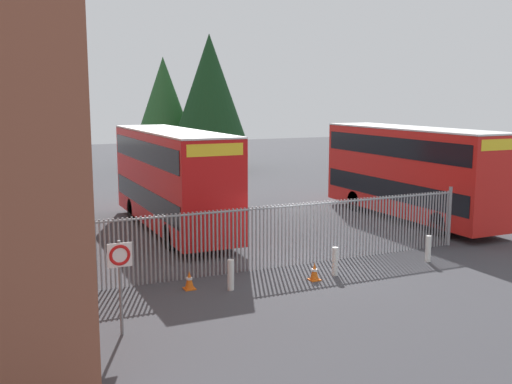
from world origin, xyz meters
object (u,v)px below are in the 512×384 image
at_px(bollard_near_right, 428,249).
at_px(double_decker_bus_near_gate, 411,170).
at_px(traffic_cone_by_gate, 314,272).
at_px(speed_limit_sign_post, 120,266).
at_px(traffic_cone_mid_forecourt, 189,280).
at_px(double_decker_bus_behind_fence_left, 172,176).
at_px(bollard_near_left, 231,275).
at_px(bollard_center_front, 335,261).

bearing_deg(bollard_near_right, double_decker_bus_near_gate, 56.25).
height_order(traffic_cone_by_gate, speed_limit_sign_post, speed_limit_sign_post).
relative_size(traffic_cone_mid_forecourt, speed_limit_sign_post, 0.25).
height_order(double_decker_bus_near_gate, speed_limit_sign_post, double_decker_bus_near_gate).
xyz_separation_m(double_decker_bus_behind_fence_left, traffic_cone_by_gate, (2.01, -8.98, -2.13)).
height_order(bollard_near_left, speed_limit_sign_post, speed_limit_sign_post).
height_order(double_decker_bus_behind_fence_left, bollard_near_right, double_decker_bus_behind_fence_left).
relative_size(bollard_near_left, traffic_cone_by_gate, 1.61).
height_order(traffic_cone_mid_forecourt, speed_limit_sign_post, speed_limit_sign_post).
bearing_deg(bollard_near_right, bollard_near_left, -179.80).
bearing_deg(double_decker_bus_behind_fence_left, traffic_cone_mid_forecourt, -103.39).
height_order(double_decker_bus_near_gate, bollard_near_left, double_decker_bus_near_gate).
height_order(bollard_center_front, speed_limit_sign_post, speed_limit_sign_post).
bearing_deg(bollard_center_front, double_decker_bus_near_gate, 37.92).
bearing_deg(bollard_near_right, bollard_center_front, -179.41).
xyz_separation_m(double_decker_bus_behind_fence_left, bollard_center_front, (2.90, -8.78, -1.95)).
relative_size(bollard_center_front, bollard_near_right, 1.00).
xyz_separation_m(bollard_near_right, traffic_cone_by_gate, (-4.82, -0.24, -0.19)).
bearing_deg(traffic_cone_by_gate, double_decker_bus_behind_fence_left, 102.59).
relative_size(bollard_near_right, speed_limit_sign_post, 0.40).
distance_m(double_decker_bus_near_gate, traffic_cone_by_gate, 11.35).
distance_m(double_decker_bus_near_gate, bollard_center_front, 10.49).
bearing_deg(double_decker_bus_near_gate, double_decker_bus_behind_fence_left, 167.49).
bearing_deg(traffic_cone_mid_forecourt, bollard_near_left, -27.15).
distance_m(bollard_near_right, traffic_cone_mid_forecourt, 8.79).
bearing_deg(bollard_center_front, traffic_cone_mid_forecourt, 172.99).
bearing_deg(traffic_cone_by_gate, traffic_cone_mid_forecourt, 168.60).
xyz_separation_m(bollard_near_left, bollard_center_front, (3.71, -0.01, 0.00)).
distance_m(bollard_center_front, bollard_near_right, 3.93).
relative_size(bollard_near_right, traffic_cone_mid_forecourt, 1.61).
bearing_deg(traffic_cone_mid_forecourt, double_decker_bus_behind_fence_left, 76.61).
height_order(bollard_center_front, traffic_cone_by_gate, bollard_center_front).
bearing_deg(bollard_near_left, double_decker_bus_near_gate, 28.09).
bearing_deg(traffic_cone_by_gate, bollard_near_left, 175.64).
height_order(double_decker_bus_behind_fence_left, traffic_cone_mid_forecourt, double_decker_bus_behind_fence_left).
distance_m(bollard_center_front, traffic_cone_by_gate, 0.93).
distance_m(double_decker_bus_behind_fence_left, bollard_center_front, 9.45).
relative_size(bollard_center_front, traffic_cone_mid_forecourt, 1.61).
bearing_deg(speed_limit_sign_post, bollard_center_front, 15.98).
xyz_separation_m(double_decker_bus_near_gate, double_decker_bus_behind_fence_left, (-11.03, 2.45, 0.00)).
relative_size(bollard_near_left, traffic_cone_mid_forecourt, 1.61).
height_order(bollard_near_right, traffic_cone_mid_forecourt, bollard_near_right).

